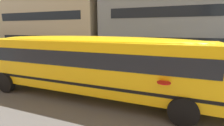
{
  "coord_description": "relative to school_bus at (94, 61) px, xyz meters",
  "views": [
    {
      "loc": [
        2.54,
        -8.86,
        3.3
      ],
      "look_at": [
        -0.23,
        -0.95,
        1.53
      ],
      "focal_mm": 25.45,
      "sensor_mm": 36.0,
      "label": 1
    }
  ],
  "objects": [
    {
      "name": "lane_centreline",
      "position": [
        0.86,
        1.91,
        -1.77
      ],
      "size": [
        110.0,
        0.16,
        0.01
      ],
      "primitive_type": "cube",
      "color": "silver",
      "rests_on": "ground_plane"
    },
    {
      "name": "sidewalk_far",
      "position": [
        0.86,
        9.77,
        -1.77
      ],
      "size": [
        120.0,
        3.0,
        0.01
      ],
      "primitive_type": "cube",
      "color": "gray",
      "rests_on": "ground_plane"
    },
    {
      "name": "school_bus",
      "position": [
        0.0,
        0.0,
        0.0
      ],
      "size": [
        13.43,
        3.34,
        2.99
      ],
      "rotation": [
        0.0,
        0.0,
        -0.02
      ],
      "color": "yellow",
      "rests_on": "ground_plane"
    },
    {
      "name": "parked_car_maroon_mid_block",
      "position": [
        -13.29,
        7.17,
        -0.93
      ],
      "size": [
        3.94,
        1.96,
        1.64
      ],
      "rotation": [
        0.0,
        0.0,
        -0.03
      ],
      "color": "maroon",
      "rests_on": "ground_plane"
    },
    {
      "name": "ground_plane",
      "position": [
        0.86,
        1.91,
        -1.78
      ],
      "size": [
        400.0,
        400.0,
        0.0
      ],
      "primitive_type": "plane",
      "color": "#54514F"
    }
  ]
}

